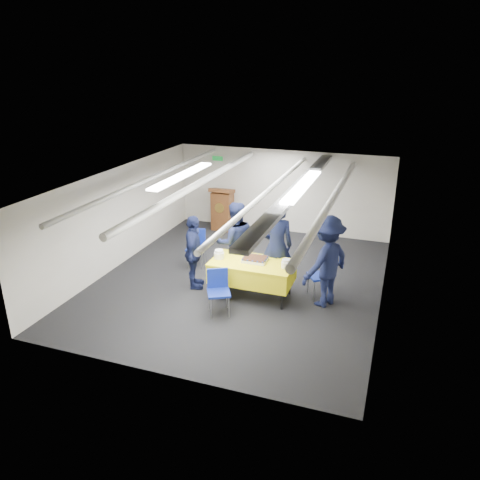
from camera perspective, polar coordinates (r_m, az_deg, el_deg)
name	(u,v)px	position (r m, az deg, el deg)	size (l,w,h in m)	color
ground	(240,281)	(10.37, -0.02, -5.00)	(7.00, 7.00, 0.00)	black
room_shell	(250,197)	(10.05, 1.26, 5.22)	(6.00, 7.00, 2.30)	beige
serving_table	(252,271)	(9.49, 1.49, -3.84)	(1.67, 0.90, 0.77)	black
sheet_cake	(255,259)	(9.43, 1.86, -2.35)	(0.49, 0.38, 0.09)	white
plate_stack_left	(219,254)	(9.55, -2.57, -1.77)	(0.21, 0.21, 0.18)	white
plate_stack_right	(286,264)	(9.15, 5.66, -2.90)	(0.19, 0.19, 0.18)	white
podium	(222,209)	(13.33, -2.15, 3.84)	(0.62, 0.53, 1.25)	brown
chair_near	(218,287)	(8.94, -2.68, -5.73)	(0.57, 0.57, 0.87)	gray
chair_right	(324,272)	(9.68, 10.16, -3.85)	(0.58, 0.58, 0.87)	gray
chair_left	(197,243)	(11.03, -5.32, -0.43)	(0.50, 0.50, 0.87)	gray
sailor_a	(276,246)	(9.69, 4.44, -0.78)	(0.70, 0.46, 1.92)	black
sailor_b	(235,242)	(10.06, -0.63, -0.27)	(0.87, 0.68, 1.79)	black
sailor_c	(194,252)	(9.83, -5.67, -1.52)	(0.94, 0.39, 1.60)	black
sailor_d	(326,261)	(9.20, 10.45, -2.57)	(1.19, 0.68, 1.84)	black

